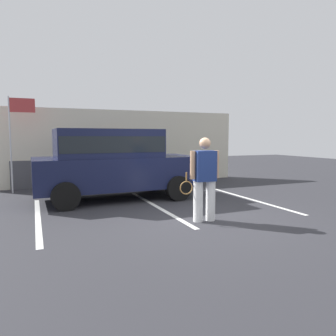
{
  "coord_description": "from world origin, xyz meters",
  "views": [
    {
      "loc": [
        -3.27,
        -6.15,
        1.83
      ],
      "look_at": [
        -0.17,
        1.2,
        1.05
      ],
      "focal_mm": 34.07,
      "sensor_mm": 36.0,
      "label": 1
    }
  ],
  "objects": [
    {
      "name": "parking_stripe_1",
      "position": [
        -0.33,
        1.5,
        0.0
      ],
      "size": [
        0.12,
        4.4,
        0.01
      ],
      "primitive_type": "cube",
      "color": "silver",
      "rests_on": "ground_plane"
    },
    {
      "name": "parking_stripe_0",
      "position": [
        -3.24,
        1.5,
        0.0
      ],
      "size": [
        0.12,
        4.4,
        0.01
      ],
      "primitive_type": "cube",
      "color": "silver",
      "rests_on": "ground_plane"
    },
    {
      "name": "parking_stripe_2",
      "position": [
        2.57,
        1.5,
        0.0
      ],
      "size": [
        0.12,
        4.4,
        0.01
      ],
      "primitive_type": "cube",
      "color": "silver",
      "rests_on": "ground_plane"
    },
    {
      "name": "flag_pole",
      "position": [
        -3.76,
        5.26,
        2.16
      ],
      "size": [
        0.8,
        0.05,
        3.12
      ],
      "color": "silver",
      "rests_on": "ground_plane"
    },
    {
      "name": "ground_plane",
      "position": [
        0.0,
        0.0,
        0.0
      ],
      "size": [
        40.0,
        40.0,
        0.0
      ],
      "primitive_type": "plane",
      "color": "#2D2D33"
    },
    {
      "name": "potted_plant_by_porch",
      "position": [
        1.94,
        4.92,
        0.52
      ],
      "size": [
        0.71,
        0.71,
        0.94
      ],
      "color": "brown",
      "rests_on": "ground_plane"
    },
    {
      "name": "tennis_player_man",
      "position": [
        0.1,
        -0.18,
        0.94
      ],
      "size": [
        0.92,
        0.31,
        1.82
      ],
      "rotation": [
        0.0,
        0.0,
        3.08
      ],
      "color": "white",
      "rests_on": "ground_plane"
    },
    {
      "name": "house_frontage",
      "position": [
        -0.0,
        6.16,
        1.35
      ],
      "size": [
        9.66,
        0.4,
        2.87
      ],
      "color": "beige",
      "rests_on": "ground_plane"
    },
    {
      "name": "parked_suv",
      "position": [
        -1.15,
        3.0,
        1.15
      ],
      "size": [
        4.62,
        2.21,
        2.05
      ],
      "rotation": [
        0.0,
        0.0,
        0.01
      ],
      "color": "#141938",
      "rests_on": "ground_plane"
    }
  ]
}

